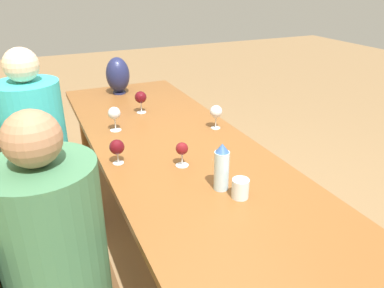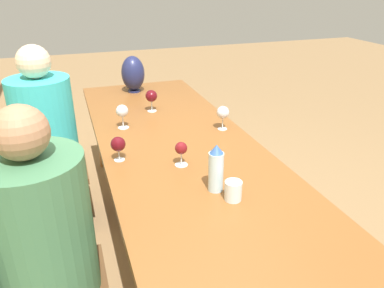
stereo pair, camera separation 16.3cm
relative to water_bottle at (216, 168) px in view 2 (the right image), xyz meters
name	(u,v)px [view 2 (the right image)]	position (x,y,z in m)	size (l,w,h in m)	color
ground_plane	(189,259)	(0.37, 0.01, -0.83)	(14.00, 14.00, 0.00)	olive
dining_table	(188,166)	(0.37, 0.01, -0.17)	(3.07, 0.89, 0.72)	brown
water_bottle	(216,168)	(0.00, 0.00, 0.00)	(0.07, 0.07, 0.23)	silver
water_tumbler	(233,191)	(-0.10, -0.04, -0.07)	(0.08, 0.08, 0.09)	silver
vase	(133,74)	(1.67, 0.06, 0.04)	(0.19, 0.19, 0.30)	#1E234C
wine_glass_0	(223,113)	(0.67, -0.32, 0.00)	(0.08, 0.08, 0.15)	silver
wine_glass_1	(181,149)	(0.28, 0.08, -0.02)	(0.07, 0.07, 0.13)	silver
wine_glass_3	(122,111)	(0.89, 0.27, 0.00)	(0.08, 0.08, 0.15)	silver
wine_glass_4	(151,96)	(1.14, 0.03, 0.00)	(0.08, 0.08, 0.16)	silver
wine_glass_5	(118,144)	(0.44, 0.37, -0.02)	(0.08, 0.08, 0.13)	silver
chair_near	(35,288)	(-0.08, 0.81, -0.36)	(0.44, 0.44, 0.85)	brown
chair_far	(41,167)	(1.01, 0.81, -0.36)	(0.44, 0.44, 0.85)	brown
person_near	(49,248)	(-0.08, 0.73, -0.18)	(0.39, 0.39, 1.24)	#2D2D38
person_far	(49,138)	(1.01, 0.73, -0.17)	(0.38, 0.38, 1.25)	#2D2D38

